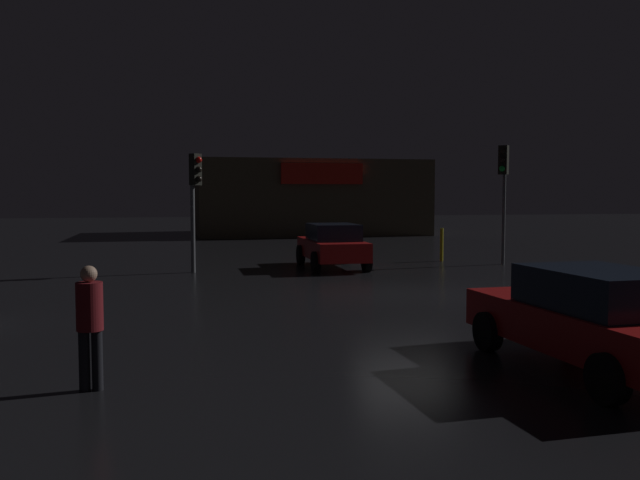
# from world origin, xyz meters

# --- Properties ---
(ground_plane) EXTENTS (120.00, 120.00, 0.00)m
(ground_plane) POSITION_xyz_m (0.00, 0.00, 0.00)
(ground_plane) COLOR black
(store_building) EXTENTS (14.08, 9.12, 4.63)m
(store_building) POSITION_xyz_m (2.77, 26.70, 2.32)
(store_building) COLOR brown
(store_building) RESTS_ON ground
(traffic_signal_main) EXTENTS (0.42, 0.42, 4.27)m
(traffic_signal_main) POSITION_xyz_m (5.81, 6.07, 3.20)
(traffic_signal_main) COLOR #595B60
(traffic_signal_main) RESTS_ON ground
(traffic_signal_cross_left) EXTENTS (0.41, 0.43, 3.83)m
(traffic_signal_cross_left) POSITION_xyz_m (-5.07, 5.92, 2.75)
(traffic_signal_cross_left) COLOR #595B60
(traffic_signal_cross_left) RESTS_ON ground
(car_near) EXTENTS (1.96, 4.20, 1.53)m
(car_near) POSITION_xyz_m (-0.42, 6.32, 0.80)
(car_near) COLOR #A51414
(car_near) RESTS_ON ground
(car_far) EXTENTS (2.06, 4.47, 1.48)m
(car_far) POSITION_xyz_m (0.09, -7.59, 0.77)
(car_far) COLOR #A51414
(car_far) RESTS_ON ground
(pedestrian) EXTENTS (0.34, 0.34, 1.63)m
(pedestrian) POSITION_xyz_m (-6.85, -7.06, 0.94)
(pedestrian) COLOR black
(pedestrian) RESTS_ON ground
(bollard_kerb_a) EXTENTS (0.13, 0.13, 1.25)m
(bollard_kerb_a) POSITION_xyz_m (4.18, 7.74, 0.62)
(bollard_kerb_a) COLOR gold
(bollard_kerb_a) RESTS_ON ground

